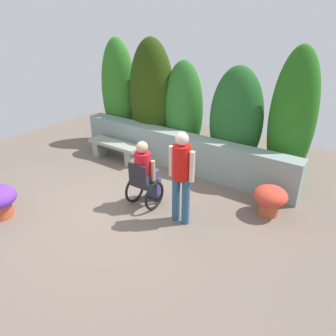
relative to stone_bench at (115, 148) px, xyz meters
name	(u,v)px	position (x,y,z in m)	size (l,w,h in m)	color
ground_plane	(122,206)	(1.61, -1.54, -0.31)	(10.79, 10.79, 0.00)	#6C5D52
stone_retaining_wall	(180,151)	(1.61, 0.52, 0.13)	(5.60, 0.40, 0.88)	gray
hedge_backdrop	(184,106)	(1.33, 1.13, 1.05)	(5.65, 1.00, 2.91)	#2D7222
stone_bench	(115,148)	(0.00, 0.00, 0.00)	(1.48, 0.41, 0.47)	gray
person_in_wheelchair	(145,176)	(1.96, -1.22, 0.31)	(0.53, 0.66, 1.33)	black
person_standing_companion	(181,173)	(2.82, -1.31, 0.66)	(0.49, 0.30, 1.68)	#2B5173
flower_pot_terracotta_by_wall	(270,198)	(4.04, -0.19, 0.03)	(0.61, 0.61, 0.57)	#B14F2C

